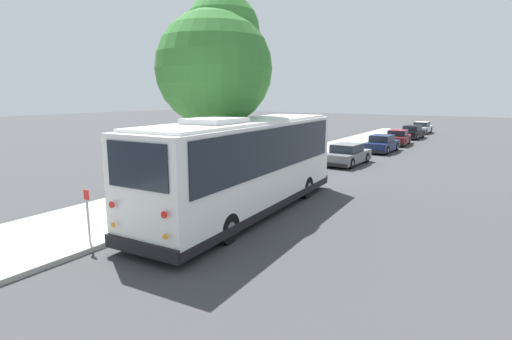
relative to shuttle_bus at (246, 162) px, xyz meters
name	(u,v)px	position (x,y,z in m)	size (l,w,h in m)	color
ground_plane	(242,214)	(-0.27, 0.00, -1.93)	(160.00, 160.00, 0.00)	#3D3D3F
sidewalk_slab	(169,199)	(-0.27, 3.70, -1.86)	(80.00, 4.19, 0.15)	#B2AFA8
curb_strip	(210,206)	(-0.27, 1.53, -1.86)	(80.00, 0.14, 0.15)	#9D9A94
shuttle_bus	(246,162)	(0.00, 0.00, 0.00)	(10.88, 3.33, 3.60)	white
parked_sedan_gray	(347,155)	(12.14, 0.53, -1.32)	(4.29, 1.91, 1.32)	slate
parked_sedan_navy	(382,144)	(18.98, 0.23, -1.32)	(4.21, 1.82, 1.31)	#19234C
parked_sedan_maroon	(398,138)	(24.36, 0.33, -1.32)	(4.45, 2.02, 1.31)	maroon
parked_sedan_black	(412,133)	(30.41, 0.35, -1.33)	(4.25, 1.83, 1.29)	black
parked_sedan_white	(422,128)	(36.89, 0.63, -1.32)	(4.20, 1.76, 1.31)	silver
street_tree	(216,61)	(1.34, 2.36, 3.74)	(4.71, 4.71, 8.27)	brown
sign_post_near	(88,215)	(-5.25, 1.90, -0.99)	(0.06, 0.22, 1.53)	gray
sign_post_far	(144,201)	(-3.18, 1.90, -1.03)	(0.06, 0.22, 1.46)	gray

